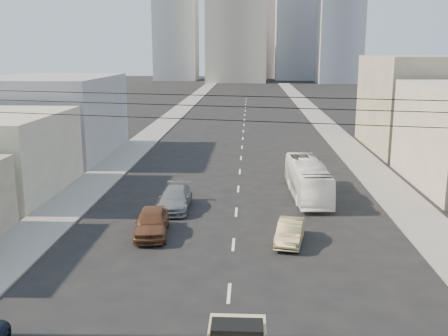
# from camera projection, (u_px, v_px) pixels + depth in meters

# --- Properties ---
(sidewalk_left) EXTENTS (3.50, 180.00, 0.12)m
(sidewalk_left) POSITION_uv_depth(u_px,v_px,m) (172.00, 117.00, 84.27)
(sidewalk_left) COLOR slate
(sidewalk_left) RESTS_ON ground
(sidewalk_right) EXTENTS (3.50, 180.00, 0.12)m
(sidewalk_right) POSITION_uv_depth(u_px,v_px,m) (318.00, 118.00, 83.13)
(sidewalk_right) COLOR slate
(sidewalk_right) RESTS_ON ground
(lane_dashes) EXTENTS (0.15, 104.00, 0.01)m
(lane_dashes) POSITION_uv_depth(u_px,v_px,m) (243.00, 135.00, 67.15)
(lane_dashes) COLOR silver
(lane_dashes) RESTS_ON ground
(city_bus) EXTENTS (2.67, 9.67, 2.67)m
(city_bus) POSITION_uv_depth(u_px,v_px,m) (308.00, 179.00, 38.47)
(city_bus) COLOR white
(city_bus) RESTS_ON ground
(sedan_brown) EXTENTS (2.31, 4.79, 1.58)m
(sedan_brown) POSITION_uv_depth(u_px,v_px,m) (152.00, 222.00, 30.48)
(sedan_brown) COLOR brown
(sedan_brown) RESTS_ON ground
(sedan_tan) EXTENTS (2.06, 4.09, 1.29)m
(sedan_tan) POSITION_uv_depth(u_px,v_px,m) (290.00, 232.00, 29.31)
(sedan_tan) COLOR #908354
(sedan_tan) RESTS_ON ground
(sedan_grey) EXTENTS (2.08, 5.00, 1.44)m
(sedan_grey) POSITION_uv_depth(u_px,v_px,m) (175.00, 199.00, 35.52)
(sedan_grey) COLOR slate
(sedan_grey) RESTS_ON ground
(overhead_wires) EXTENTS (23.01, 5.02, 0.72)m
(overhead_wires) POSITION_uv_depth(u_px,v_px,m) (221.00, 107.00, 15.00)
(overhead_wires) COLOR black
(overhead_wires) RESTS_ON ground
(bldg_right_far) EXTENTS (12.00, 16.00, 10.00)m
(bldg_right_far) POSITION_uv_depth(u_px,v_px,m) (428.00, 103.00, 56.32)
(bldg_right_far) COLOR gray
(bldg_right_far) RESTS_ON ground
(bldg_left_far) EXTENTS (12.00, 16.00, 8.00)m
(bldg_left_far) POSITION_uv_depth(u_px,v_px,m) (51.00, 116.00, 53.57)
(bldg_left_far) COLOR gray
(bldg_left_far) RESTS_ON ground
(midrise_ne) EXTENTS (16.00, 16.00, 40.00)m
(midrise_ne) POSITION_uv_depth(u_px,v_px,m) (298.00, 24.00, 190.52)
(midrise_ne) COLOR #93969B
(midrise_ne) RESTS_ON ground
(midrise_nw) EXTENTS (15.00, 15.00, 34.00)m
(midrise_nw) POSITION_uv_depth(u_px,v_px,m) (176.00, 32.00, 188.43)
(midrise_nw) COLOR #93969B
(midrise_nw) RESTS_ON ground
(midrise_back) EXTENTS (18.00, 18.00, 44.00)m
(midrise_back) POSITION_uv_depth(u_px,v_px,m) (264.00, 21.00, 205.28)
(midrise_back) COLOR gray
(midrise_back) RESTS_ON ground
(midrise_east) EXTENTS (14.00, 14.00, 28.00)m
(midrise_east) POSITION_uv_depth(u_px,v_px,m) (339.00, 40.00, 171.77)
(midrise_east) COLOR #93969B
(midrise_east) RESTS_ON ground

